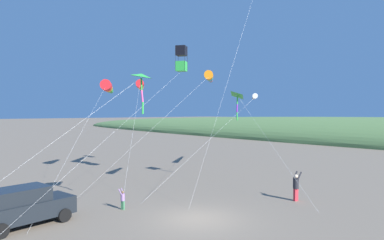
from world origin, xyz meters
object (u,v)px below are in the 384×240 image
(kite_windsock_teal_far_right, at_px, (141,86))
(kite_box_black_fish_shape, at_px, (181,59))
(parked_car, at_px, (23,206))
(kite_windsock_small_distant, at_px, (254,97))
(kite_windsock_blue_topmost, at_px, (107,87))
(person_adult_flyer, at_px, (296,185))
(person_child_green_jacket, at_px, (123,198))
(kite_delta_striped_overhead, at_px, (238,96))
(kite_windsock_purple_drifting, at_px, (209,77))
(kite_delta_long_streamer_left, at_px, (141,77))

(kite_windsock_teal_far_right, relative_size, kite_box_black_fish_shape, 0.61)
(parked_car, bearing_deg, kite_windsock_small_distant, -174.51)
(kite_windsock_blue_topmost, bearing_deg, person_adult_flyer, 105.66)
(person_adult_flyer, bearing_deg, kite_windsock_teal_far_right, -84.12)
(parked_car, xyz_separation_m, person_child_green_jacket, (-4.90, 0.78, -0.33))
(person_child_green_jacket, height_order, kite_windsock_small_distant, kite_windsock_small_distant)
(person_child_green_jacket, distance_m, kite_delta_striped_overhead, 11.82)
(kite_windsock_blue_topmost, xyz_separation_m, kite_box_black_fish_shape, (-2.74, 6.47, 1.94))
(person_adult_flyer, xyz_separation_m, kite_windsock_purple_drifting, (2.26, -5.19, 6.79))
(kite_windsock_teal_far_right, height_order, kite_windsock_small_distant, kite_windsock_teal_far_right)
(parked_car, relative_size, kite_windsock_teal_far_right, 0.51)
(kite_delta_long_streamer_left, bearing_deg, kite_windsock_blue_topmost, -110.21)
(kite_windsock_purple_drifting, bearing_deg, person_child_green_jacket, -2.53)
(person_adult_flyer, relative_size, kite_delta_striped_overhead, 0.20)
(kite_windsock_teal_far_right, bearing_deg, kite_windsock_blue_topmost, -16.17)
(person_adult_flyer, distance_m, kite_delta_striped_overhead, 8.20)
(parked_car, distance_m, kite_delta_striped_overhead, 16.11)
(kite_delta_striped_overhead, distance_m, kite_box_black_fish_shape, 5.16)
(kite_windsock_blue_topmost, bearing_deg, kite_delta_striped_overhead, 120.58)
(kite_delta_striped_overhead, distance_m, kite_windsock_small_distant, 5.80)
(kite_windsock_blue_topmost, bearing_deg, kite_windsock_teal_far_right, 163.83)
(kite_windsock_purple_drifting, height_order, kite_windsock_teal_far_right, kite_windsock_teal_far_right)
(kite_delta_striped_overhead, height_order, kite_windsock_teal_far_right, kite_windsock_teal_far_right)
(kite_windsock_teal_far_right, height_order, kite_box_black_fish_shape, kite_box_black_fish_shape)
(kite_windsock_blue_topmost, bearing_deg, kite_windsock_small_distant, 146.80)
(kite_windsock_small_distant, bearing_deg, kite_box_black_fish_shape, -4.77)
(kite_windsock_purple_drifting, bearing_deg, kite_delta_long_streamer_left, 10.02)
(person_child_green_jacket, height_order, kite_delta_long_streamer_left, kite_delta_long_streamer_left)
(kite_windsock_teal_far_right, relative_size, kite_windsock_small_distant, 0.54)
(kite_delta_long_streamer_left, bearing_deg, kite_windsock_teal_far_right, -123.64)
(person_adult_flyer, xyz_separation_m, kite_windsock_small_distant, (-6.63, -8.20, 5.83))
(kite_windsock_purple_drifting, height_order, kite_delta_long_streamer_left, kite_windsock_purple_drifting)
(person_adult_flyer, distance_m, kite_windsock_small_distant, 12.05)
(kite_windsock_blue_topmost, relative_size, kite_windsock_teal_far_right, 1.36)
(parked_car, relative_size, kite_windsock_small_distant, 0.27)
(person_adult_flyer, distance_m, kite_delta_long_streamer_left, 11.30)
(kite_windsock_blue_topmost, bearing_deg, kite_box_black_fish_shape, 112.97)
(parked_car, height_order, kite_delta_striped_overhead, kite_delta_striped_overhead)
(person_child_green_jacket, height_order, kite_windsock_teal_far_right, kite_windsock_teal_far_right)
(parked_car, bearing_deg, kite_box_black_fish_shape, -167.73)
(kite_windsock_purple_drifting, height_order, kite_windsock_blue_topmost, kite_windsock_blue_topmost)
(parked_car, distance_m, kite_windsock_small_distant, 21.22)
(kite_box_black_fish_shape, bearing_deg, kite_windsock_small_distant, 175.23)
(kite_delta_striped_overhead, height_order, kite_delta_long_streamer_left, kite_delta_long_streamer_left)
(kite_box_black_fish_shape, xyz_separation_m, kite_windsock_small_distant, (-8.19, 0.68, -2.69))
(parked_car, bearing_deg, kite_windsock_purple_drifting, 174.67)
(person_child_green_jacket, relative_size, kite_windsock_blue_topmost, 0.09)
(person_child_green_jacket, relative_size, kite_windsock_small_distant, 0.07)
(kite_windsock_small_distant, bearing_deg, parked_car, 5.49)
(kite_windsock_purple_drifting, xyz_separation_m, kite_delta_striped_overhead, (-3.64, -0.55, -1.10))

